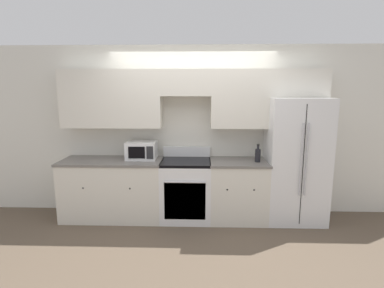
# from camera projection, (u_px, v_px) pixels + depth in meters

# --- Properties ---
(ground_plane) EXTENTS (12.00, 12.00, 0.00)m
(ground_plane) POSITION_uv_depth(u_px,v_px,m) (191.00, 227.00, 4.28)
(ground_plane) COLOR brown
(wall_back) EXTENTS (8.00, 0.39, 2.60)m
(wall_back) POSITION_uv_depth(u_px,v_px,m) (193.00, 117.00, 4.58)
(wall_back) COLOR silver
(wall_back) RESTS_ON ground_plane
(lower_cabinets_left) EXTENTS (1.51, 0.64, 0.90)m
(lower_cabinets_left) POSITION_uv_depth(u_px,v_px,m) (113.00, 189.00, 4.55)
(lower_cabinets_left) COLOR silver
(lower_cabinets_left) RESTS_ON ground_plane
(lower_cabinets_right) EXTENTS (0.85, 0.64, 0.90)m
(lower_cabinets_right) POSITION_uv_depth(u_px,v_px,m) (238.00, 190.00, 4.48)
(lower_cabinets_right) COLOR silver
(lower_cabinets_right) RESTS_ON ground_plane
(oven_range) EXTENTS (0.73, 0.65, 1.06)m
(oven_range) POSITION_uv_depth(u_px,v_px,m) (186.00, 189.00, 4.51)
(oven_range) COLOR white
(oven_range) RESTS_ON ground_plane
(refrigerator) EXTENTS (0.84, 0.81, 1.82)m
(refrigerator) POSITION_uv_depth(u_px,v_px,m) (294.00, 160.00, 4.45)
(refrigerator) COLOR white
(refrigerator) RESTS_ON ground_plane
(microwave) EXTENTS (0.44, 0.35, 0.27)m
(microwave) POSITION_uv_depth(u_px,v_px,m) (142.00, 150.00, 4.52)
(microwave) COLOR white
(microwave) RESTS_ON lower_cabinets_left
(bottle) EXTENTS (0.08, 0.08, 0.26)m
(bottle) POSITION_uv_depth(u_px,v_px,m) (258.00, 155.00, 4.33)
(bottle) COLOR black
(bottle) RESTS_ON lower_cabinets_right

